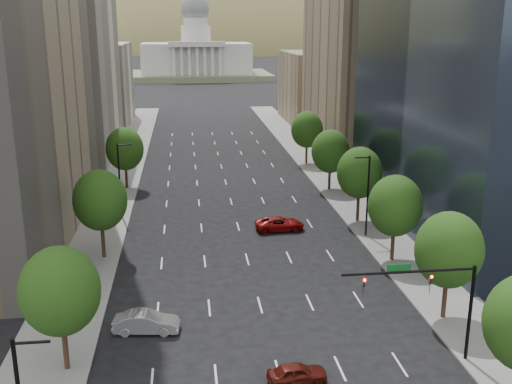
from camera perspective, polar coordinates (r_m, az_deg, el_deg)
name	(u,v)px	position (r m, az deg, el deg)	size (l,w,h in m)	color
sidewalk_left	(99,231)	(69.11, -14.65, -3.62)	(6.00, 200.00, 0.15)	slate
sidewalk_right	(370,221)	(71.61, 10.74, -2.69)	(6.00, 200.00, 0.15)	slate
midrise_cream_left	(68,53)	(109.50, -17.42, 12.50)	(14.00, 30.00, 35.00)	beige
filler_left	(98,84)	(142.62, -14.81, 9.85)	(14.00, 26.00, 18.00)	beige
parking_tan_right	(358,67)	(109.32, 9.68, 11.66)	(14.00, 30.00, 30.00)	#8C7759
filler_right	(317,87)	(141.77, 5.79, 9.85)	(14.00, 26.00, 16.00)	#8C7759
tree_right_1	(449,250)	(48.14, 17.86, -5.26)	(5.20, 5.20, 8.75)	#382316
tree_right_2	(395,206)	(58.67, 13.08, -1.29)	(5.20, 5.20, 8.61)	#382316
tree_right_3	(360,173)	(69.58, 9.81, 1.81)	(5.20, 5.20, 8.89)	#382316
tree_right_4	(330,151)	(82.84, 7.07, 3.84)	(5.20, 5.20, 8.46)	#382316
tree_right_5	(307,130)	(98.11, 4.86, 5.93)	(5.20, 5.20, 8.75)	#382316
tree_left_0	(60,291)	(41.11, -18.11, -8.95)	(5.20, 5.20, 8.75)	#382316
tree_left_1	(100,200)	(59.58, -14.59, -0.77)	(5.20, 5.20, 8.97)	#382316
tree_left_2	(125,149)	(84.75, -12.36, 4.01)	(5.20, 5.20, 8.68)	#382316
streetlight_rn	(367,194)	(65.06, 10.52, -0.16)	(1.70, 0.20, 9.00)	black
streetlight_ln	(120,178)	(72.26, -12.79, 1.31)	(1.70, 0.20, 9.00)	black
traffic_signal	(437,293)	(41.95, 16.79, -9.18)	(9.12, 0.40, 7.38)	black
capitol	(196,58)	(254.81, -5.68, 12.57)	(60.00, 40.00, 35.20)	#596647
foothills	(224,86)	(608.39, -3.04, 10.05)	(720.00, 413.00, 263.00)	olive
car_maroon	(297,373)	(40.43, 3.93, -16.78)	(1.56, 3.88, 1.32)	#4D130C
car_silver	(146,322)	(46.64, -10.36, -12.08)	(1.72, 4.92, 1.62)	#9B9CA0
car_red_far	(280,224)	(67.20, 2.26, -3.03)	(2.52, 5.46, 1.52)	maroon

